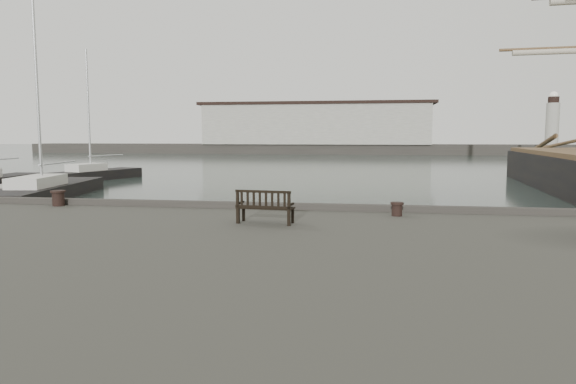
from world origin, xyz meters
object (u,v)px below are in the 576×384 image
object	(u,v)px
bench	(265,213)
yacht_c	(47,194)
bollard_left	(58,198)
yacht_d	(95,177)
bollard_right	(397,209)

from	to	relation	value
bench	yacht_c	distance (m)	22.69
bollard_left	yacht_d	bearing A→B (deg)	117.56
yacht_c	yacht_d	bearing A→B (deg)	97.65
yacht_c	bollard_left	bearing A→B (deg)	-64.56
bollard_left	bollard_right	world-z (taller)	bollard_left
bollard_right	yacht_d	distance (m)	35.27
bench	bollard_left	xyz separation A→B (m)	(-6.82, 2.12, -0.02)
yacht_c	yacht_d	xyz separation A→B (m)	(-3.91, 12.35, -0.01)
yacht_d	bench	bearing A→B (deg)	-38.50
bench	bollard_left	size ratio (longest dim) A/B	3.06
bench	yacht_d	size ratio (longest dim) A/B	0.13
bench	bollard_right	distance (m)	3.63
bench	bollard_left	world-z (taller)	bench
bench	bollard_right	bearing A→B (deg)	33.91
bench	yacht_c	bearing A→B (deg)	142.33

